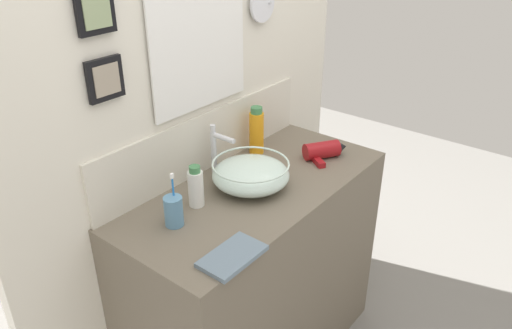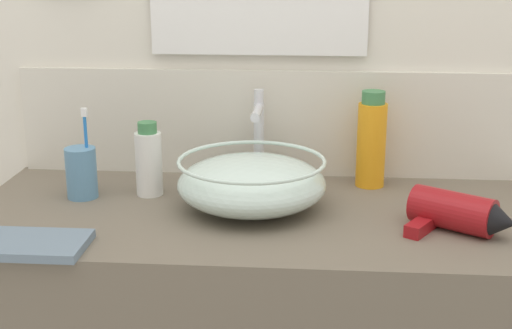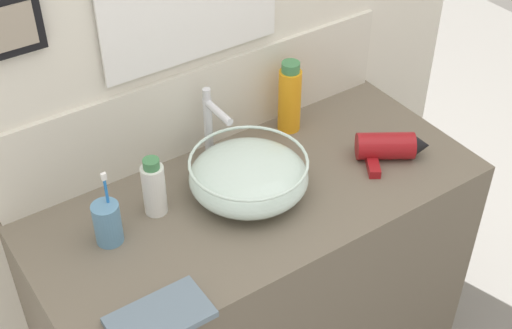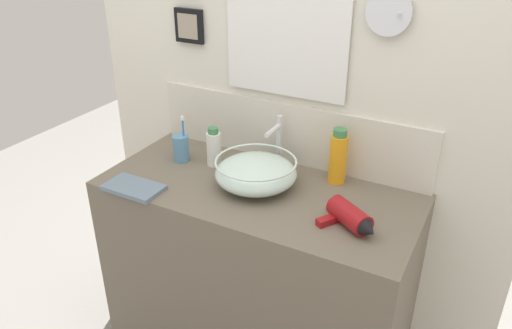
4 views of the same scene
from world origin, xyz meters
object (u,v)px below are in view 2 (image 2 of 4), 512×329
at_px(glass_bowl_sink, 252,183).
at_px(hand_towel, 26,244).
at_px(faucet, 258,130).
at_px(spray_bottle, 149,161).
at_px(hair_drier, 459,213).
at_px(lotion_bottle, 371,141).
at_px(toothbrush_cup, 82,172).

height_order(glass_bowl_sink, hand_towel, glass_bowl_sink).
bearing_deg(glass_bowl_sink, faucet, 90.00).
distance_m(spray_bottle, hand_towel, 0.35).
height_order(hair_drier, hand_towel, hair_drier).
height_order(hair_drier, lotion_bottle, lotion_bottle).
distance_m(glass_bowl_sink, hair_drier, 0.41).
distance_m(toothbrush_cup, lotion_bottle, 0.64).
xyz_separation_m(lotion_bottle, spray_bottle, (-0.48, -0.10, -0.03)).
bearing_deg(lotion_bottle, glass_bowl_sink, -145.68).
bearing_deg(lotion_bottle, hand_towel, -147.23).
relative_size(toothbrush_cup, lotion_bottle, 0.90).
distance_m(faucet, hair_drier, 0.49).
height_order(toothbrush_cup, hand_towel, toothbrush_cup).
xyz_separation_m(faucet, hand_towel, (-0.38, -0.41, -0.11)).
bearing_deg(hand_towel, lotion_bottle, 32.77).
height_order(faucet, lotion_bottle, lotion_bottle).
distance_m(faucet, lotion_bottle, 0.25).
relative_size(faucet, lotion_bottle, 0.98).
bearing_deg(hair_drier, hand_towel, -169.52).
distance_m(hair_drier, hand_towel, 0.79).
bearing_deg(hair_drier, toothbrush_cup, 170.07).
distance_m(glass_bowl_sink, hand_towel, 0.45).
xyz_separation_m(hair_drier, lotion_bottle, (-0.15, 0.26, 0.07)).
xyz_separation_m(faucet, spray_bottle, (-0.23, -0.11, -0.05)).
relative_size(hair_drier, toothbrush_cup, 1.10).
relative_size(hair_drier, lotion_bottle, 0.99).
height_order(faucet, toothbrush_cup, faucet).
relative_size(glass_bowl_sink, spray_bottle, 1.88).
bearing_deg(hand_towel, toothbrush_cup, 86.87).
distance_m(glass_bowl_sink, toothbrush_cup, 0.37).
distance_m(glass_bowl_sink, faucet, 0.19).
relative_size(lotion_bottle, hand_towel, 1.00).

